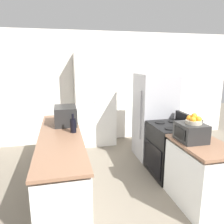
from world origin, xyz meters
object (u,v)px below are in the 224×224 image
stove (170,149)px  fruit_bowl (194,120)px  toaster_oven (191,132)px  microwave (66,116)px  wine_bottle (73,125)px  refrigerator (154,116)px  pantry_cabinet (95,100)px

stove → fruit_bowl: 1.05m
toaster_oven → microwave: bearing=143.1°
wine_bottle → fruit_bowl: size_ratio=1.39×
refrigerator → stove: bearing=-92.4°
microwave → fruit_bowl: bearing=-36.9°
pantry_cabinet → fruit_bowl: (0.90, -2.48, 0.12)m
wine_bottle → fruit_bowl: bearing=-26.1°
pantry_cabinet → microwave: (-0.70, -1.28, -0.02)m
refrigerator → fruit_bowl: 1.56m
pantry_cabinet → stove: (1.01, -1.73, -0.60)m
fruit_bowl → refrigerator: bearing=84.6°
microwave → fruit_bowl: 2.00m
toaster_oven → fruit_bowl: (0.02, -0.01, 0.17)m
fruit_bowl → toaster_oven: bearing=141.9°
microwave → toaster_oven: bearing=-36.9°
pantry_cabinet → refrigerator: 1.44m
microwave → toaster_oven: (1.58, -1.19, -0.03)m
wine_bottle → toaster_oven: wine_bottle is taller
pantry_cabinet → wine_bottle: size_ratio=7.27×
stove → fruit_bowl: (-0.11, -0.75, 0.72)m
pantry_cabinet → fruit_bowl: bearing=-70.1°
fruit_bowl → microwave: bearing=143.1°
fruit_bowl → wine_bottle: bearing=153.9°
stove → refrigerator: refrigerator is taller
stove → pantry_cabinet: bearing=120.2°
stove → wine_bottle: bearing=-179.5°
stove → wine_bottle: wine_bottle is taller
microwave → fruit_bowl: fruit_bowl is taller
pantry_cabinet → wine_bottle: bearing=-109.1°
pantry_cabinet → refrigerator: pantry_cabinet is taller
toaster_oven → fruit_bowl: 0.17m
microwave → wine_bottle: microwave is taller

